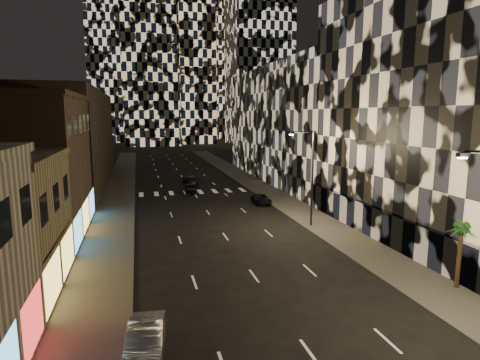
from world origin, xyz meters
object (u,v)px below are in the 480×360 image
car_silver_parked (145,342)px  car_dark_oncoming (191,180)px  car_dark_rightlane (261,199)px  car_dark_midlane (190,188)px  palm_tree (461,234)px  streetlight_far (310,172)px

car_silver_parked → car_dark_oncoming: bearing=86.3°
car_silver_parked → car_dark_rightlane: car_silver_parked is taller
car_silver_parked → car_dark_midlane: (6.70, 37.12, -0.11)m
palm_tree → car_silver_parked: bearing=-172.6°
streetlight_far → car_dark_midlane: size_ratio=2.43×
car_dark_oncoming → palm_tree: size_ratio=1.08×
streetlight_far → car_dark_rightlane: streetlight_far is taller
streetlight_far → palm_tree: 15.50m
car_silver_parked → car_dark_midlane: size_ratio=1.22×
streetlight_far → car_dark_midlane: streetlight_far is taller
car_dark_midlane → palm_tree: size_ratio=0.89×
palm_tree → car_dark_oncoming: bearing=104.8°
car_dark_oncoming → car_dark_rightlane: car_dark_oncoming is taller
car_dark_midlane → car_dark_oncoming: bearing=82.1°
car_silver_parked → car_dark_midlane: car_silver_parked is taller
streetlight_far → car_silver_parked: (-15.55, -17.49, -4.61)m
car_dark_rightlane → palm_tree: 26.44m
car_dark_oncoming → palm_tree: bearing=100.8°
car_dark_oncoming → car_silver_parked: bearing=76.0°
car_dark_midlane → car_dark_oncoming: 6.95m
car_dark_midlane → car_dark_rightlane: car_dark_midlane is taller
car_silver_parked → car_dark_oncoming: 44.67m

